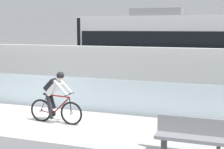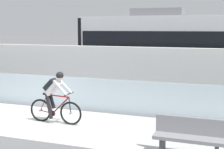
% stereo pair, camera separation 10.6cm
% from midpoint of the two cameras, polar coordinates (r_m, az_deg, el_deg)
% --- Properties ---
extents(ground_plane, '(200.00, 200.00, 0.00)m').
position_cam_midpoint_polar(ground_plane, '(10.78, -13.74, -7.77)').
color(ground_plane, slate).
extents(bike_path_deck, '(32.00, 3.20, 0.01)m').
position_cam_midpoint_polar(bike_path_deck, '(10.78, -13.74, -7.74)').
color(bike_path_deck, silver).
rests_on(bike_path_deck, ground).
extents(glass_parapet, '(32.00, 0.05, 1.16)m').
position_cam_midpoint_polar(glass_parapet, '(12.18, -9.00, -3.00)').
color(glass_parapet, silver).
rests_on(glass_parapet, ground).
extents(concrete_barrier_wall, '(32.00, 0.36, 2.18)m').
position_cam_midpoint_polar(concrete_barrier_wall, '(13.68, -5.39, 0.45)').
color(concrete_barrier_wall, silver).
rests_on(concrete_barrier_wall, ground).
extents(tram_rail_near, '(32.00, 0.08, 0.01)m').
position_cam_midpoint_polar(tram_rail_near, '(16.10, -1.55, -2.27)').
color(tram_rail_near, '#595654').
rests_on(tram_rail_near, ground).
extents(tram_rail_far, '(32.00, 0.08, 0.01)m').
position_cam_midpoint_polar(tram_rail_far, '(17.42, 0.19, -1.47)').
color(tram_rail_far, '#595654').
rests_on(tram_rail_far, ground).
extents(tram, '(11.06, 2.54, 3.81)m').
position_cam_midpoint_polar(tram, '(15.53, 15.13, 4.09)').
color(tram, silver).
rests_on(tram, ground).
extents(cyclist_on_bike, '(1.77, 0.58, 1.61)m').
position_cam_midpoint_polar(cyclist_on_bike, '(10.13, -9.65, -4.02)').
color(cyclist_on_bike, black).
rests_on(cyclist_on_bike, ground).
extents(bench, '(1.60, 0.45, 0.89)m').
position_cam_midpoint_polar(bench, '(7.73, 13.75, -10.44)').
color(bench, gray).
rests_on(bench, ground).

